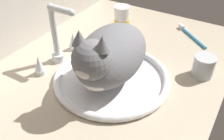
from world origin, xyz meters
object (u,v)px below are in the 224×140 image
at_px(faucet, 57,41).
at_px(toothbrush, 191,36).
at_px(cat, 109,56).
at_px(sink_basin, 112,78).
at_px(pill_bottle, 122,19).
at_px(metal_jar, 204,66).

bearing_deg(faucet, toothbrush, -40.32).
xyz_separation_m(cat, toothbrush, (0.40, -0.12, -0.10)).
distance_m(sink_basin, pill_bottle, 0.33).
bearing_deg(toothbrush, sink_basin, 162.06).
bearing_deg(pill_bottle, faucet, 167.23).
relative_size(faucet, toothbrush, 1.40).
bearing_deg(toothbrush, faucet, 139.68).
distance_m(pill_bottle, toothbrush, 0.28).
bearing_deg(metal_jar, sink_basin, 126.43).
bearing_deg(sink_basin, cat, -174.91).
xyz_separation_m(sink_basin, pill_bottle, (0.30, 0.13, 0.04)).
bearing_deg(metal_jar, cat, 129.61).
height_order(pill_bottle, metal_jar, pill_bottle).
distance_m(faucet, metal_jar, 0.46).
distance_m(sink_basin, toothbrush, 0.41).
relative_size(faucet, metal_jar, 2.97).
xyz_separation_m(sink_basin, metal_jar, (0.17, -0.23, 0.02)).
bearing_deg(sink_basin, metal_jar, -53.57).
bearing_deg(pill_bottle, metal_jar, -110.53).
bearing_deg(toothbrush, metal_jar, -155.47).
xyz_separation_m(cat, pill_bottle, (0.32, 0.14, -0.06)).
bearing_deg(pill_bottle, sink_basin, -155.94).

